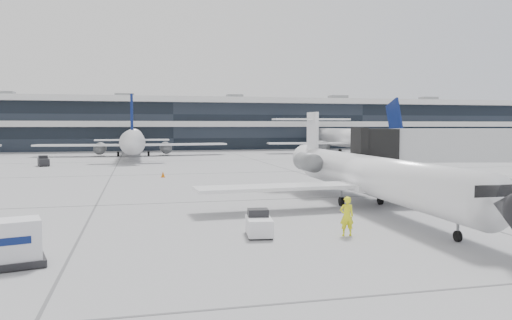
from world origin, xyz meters
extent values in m
plane|color=gray|center=(0.00, 0.00, 0.00)|extent=(220.00, 220.00, 0.00)
cube|color=black|center=(0.00, 82.00, 5.00)|extent=(170.00, 22.00, 10.00)
cylinder|color=white|center=(6.86, -5.67, 2.10)|extent=(2.95, 21.92, 2.46)
cone|color=white|center=(7.13, 6.72, 2.37)|extent=(2.40, 2.97, 2.34)
cube|color=white|center=(0.95, -4.63, 1.46)|extent=(10.12, 2.84, 0.20)
cube|color=white|center=(12.80, -4.89, 1.46)|extent=(10.20, 3.28, 0.20)
cylinder|color=slate|center=(5.20, 1.84, 2.46)|extent=(1.44, 3.13, 1.37)
cylinder|color=slate|center=(8.85, 1.76, 2.46)|extent=(1.44, 3.13, 1.37)
cube|color=white|center=(7.12, 6.17, 4.28)|extent=(0.31, 2.37, 4.10)
cube|color=white|center=(7.13, 6.54, 5.74)|extent=(6.59, 1.61, 0.15)
cylinder|color=black|center=(6.66, -14.33, 0.26)|extent=(0.18, 0.51, 0.51)
cylinder|color=black|center=(5.53, -3.82, 0.29)|extent=(0.23, 0.59, 0.58)
cylinder|color=black|center=(8.26, -3.88, 0.29)|extent=(0.23, 0.59, 0.58)
cube|color=silver|center=(15.42, -2.79, 3.83)|extent=(12.73, 4.83, 2.32)
cube|color=black|center=(9.11, -1.56, 3.75)|extent=(2.82, 3.24, 2.50)
cylinder|color=slate|center=(10.60, -1.85, 1.25)|extent=(0.39, 0.39, 2.50)
cube|color=black|center=(10.60, -1.85, 0.31)|extent=(1.81, 1.53, 0.62)
imported|color=#F1F519|center=(2.30, -12.03, 0.94)|extent=(0.72, 0.50, 1.88)
cube|color=white|center=(-1.77, -11.16, 0.48)|extent=(1.37, 2.05, 0.79)
cube|color=black|center=(-1.71, -10.73, 1.01)|extent=(1.05, 0.90, 0.44)
cylinder|color=black|center=(-2.16, -10.41, 0.19)|extent=(0.20, 0.40, 0.39)
cylinder|color=black|center=(-1.20, -10.52, 0.19)|extent=(0.20, 0.40, 0.39)
cylinder|color=black|center=(-2.33, -11.80, 0.19)|extent=(0.20, 0.40, 0.39)
cylinder|color=black|center=(-1.37, -11.91, 0.19)|extent=(0.20, 0.40, 0.39)
cube|color=black|center=(-11.80, -14.00, 0.17)|extent=(2.44, 2.05, 0.26)
cube|color=silver|center=(-11.80, -14.00, 1.03)|extent=(2.13, 1.81, 1.47)
cone|color=orange|center=(-4.85, 16.92, 0.31)|extent=(0.40, 0.40, 0.62)
cube|color=orange|center=(-4.85, 16.92, 0.02)|extent=(0.52, 0.52, 0.03)
cube|color=black|center=(-19.06, 34.53, 0.53)|extent=(1.78, 2.37, 0.86)
cube|color=black|center=(-19.19, 34.99, 1.10)|extent=(1.25, 1.12, 0.48)
cylinder|color=black|center=(-19.78, 35.12, 0.21)|extent=(0.28, 0.45, 0.42)
cylinder|color=black|center=(-18.76, 35.42, 0.21)|extent=(0.28, 0.45, 0.42)
cylinder|color=black|center=(-19.35, 33.65, 0.21)|extent=(0.28, 0.45, 0.42)
cylinder|color=black|center=(-18.34, 33.94, 0.21)|extent=(0.28, 0.45, 0.42)
camera|label=1|loc=(-7.28, -33.74, 5.24)|focal=35.00mm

